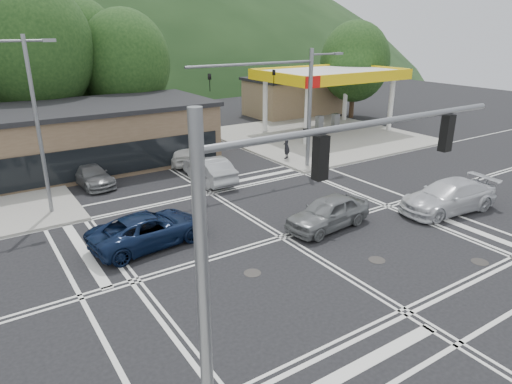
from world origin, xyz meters
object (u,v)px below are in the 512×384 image
car_silver_east (448,196)px  car_queue_b (178,154)px  pedestrian (287,146)px  car_blue_west (149,229)px  car_queue_a (209,169)px  car_grey_center (328,212)px  car_northbound (91,175)px

car_silver_east → car_queue_b: car_silver_east is taller
car_queue_b → pedestrian: size_ratio=2.31×
car_silver_east → pedestrian: 12.66m
car_blue_west → car_queue_a: bearing=-51.8°
car_silver_east → pedestrian: pedestrian is taller
car_queue_b → car_queue_a: bearing=98.3°
car_blue_west → car_grey_center: size_ratio=1.15×
car_silver_east → car_northbound: size_ratio=1.28×
car_grey_center → car_northbound: car_grey_center is taller
car_queue_a → car_queue_b: bearing=-87.5°
car_northbound → car_silver_east: bearing=-51.7°
car_blue_west → car_northbound: car_blue_west is taller
car_queue_a → car_northbound: car_queue_a is taller
car_blue_west → car_silver_east: car_silver_east is taller
car_grey_center → car_silver_east: bearing=68.1°
car_grey_center → car_queue_a: bearing=-177.3°
car_queue_b → pedestrian: 7.89m
car_queue_b → car_northbound: size_ratio=0.99×
pedestrian → car_queue_a: bearing=-28.4°
car_queue_a → pedestrian: bearing=-168.0°
car_grey_center → car_northbound: 15.20m
car_queue_a → car_queue_b: car_queue_a is taller
pedestrian → car_grey_center: bearing=24.8°
car_grey_center → car_northbound: size_ratio=1.05×
car_grey_center → car_silver_east: (6.79, -1.90, 0.03)m
car_blue_west → car_queue_b: car_blue_west is taller
car_queue_b → car_northbound: (-6.49, -1.38, -0.10)m
car_blue_west → car_queue_a: car_queue_a is taller
car_blue_west → car_queue_b: 13.01m
car_grey_center → car_queue_b: (-1.50, 14.30, -0.05)m
car_grey_center → car_queue_b: 14.38m
car_silver_east → car_northbound: 20.94m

